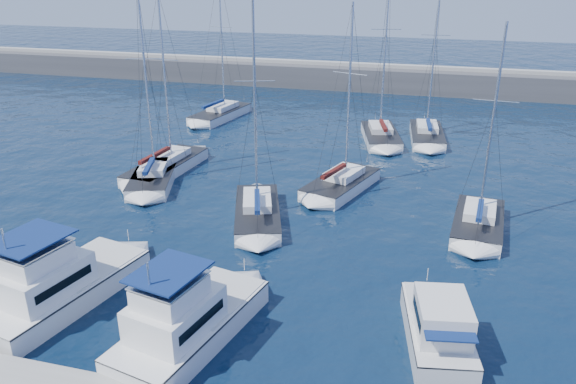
% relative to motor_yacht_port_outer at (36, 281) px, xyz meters
% --- Properties ---
extents(ground, '(220.00, 220.00, 0.00)m').
position_rel_motor_yacht_port_outer_xyz_m(ground, '(8.97, 4.85, -0.94)').
color(ground, black).
rests_on(ground, ground).
extents(breakwater, '(160.00, 6.00, 4.45)m').
position_rel_motor_yacht_port_outer_xyz_m(breakwater, '(8.97, 56.85, 0.11)').
color(breakwater, '#424244').
rests_on(breakwater, ground).
extents(motor_yacht_port_outer, '(4.23, 6.36, 3.20)m').
position_rel_motor_yacht_port_outer_xyz_m(motor_yacht_port_outer, '(0.00, 0.00, 0.00)').
color(motor_yacht_port_outer, silver).
rests_on(motor_yacht_port_outer, ground).
extents(motor_yacht_port_inner, '(5.69, 9.79, 4.69)m').
position_rel_motor_yacht_port_outer_xyz_m(motor_yacht_port_inner, '(1.46, -0.37, 0.19)').
color(motor_yacht_port_inner, silver).
rests_on(motor_yacht_port_inner, ground).
extents(motor_yacht_stbd_inner, '(5.18, 9.17, 4.69)m').
position_rel_motor_yacht_port_outer_xyz_m(motor_yacht_stbd_inner, '(9.23, -1.55, 0.19)').
color(motor_yacht_stbd_inner, silver).
rests_on(motor_yacht_stbd_inner, ground).
extents(motor_yacht_stbd_outer, '(3.74, 6.85, 3.20)m').
position_rel_motor_yacht_port_outer_xyz_m(motor_yacht_stbd_outer, '(20.40, 1.18, 0.00)').
color(motor_yacht_stbd_outer, silver).
rests_on(motor_yacht_stbd_outer, ground).
extents(sailboat_mid_a, '(5.21, 8.10, 15.55)m').
position_rel_motor_yacht_port_outer_xyz_m(sailboat_mid_a, '(-1.75, 16.32, -0.40)').
color(sailboat_mid_a, silver).
rests_on(sailboat_mid_a, ground).
extents(sailboat_mid_b, '(4.00, 9.33, 14.72)m').
position_rel_motor_yacht_port_outer_xyz_m(sailboat_mid_b, '(-2.00, 19.08, -0.43)').
color(sailboat_mid_b, silver).
rests_on(sailboat_mid_b, ground).
extents(sailboat_mid_c, '(5.37, 8.69, 14.97)m').
position_rel_motor_yacht_port_outer_xyz_m(sailboat_mid_c, '(8.25, 12.13, -0.42)').
color(sailboat_mid_c, silver).
rests_on(sailboat_mid_c, ground).
extents(sailboat_mid_d, '(5.37, 8.16, 14.18)m').
position_rel_motor_yacht_port_outer_xyz_m(sailboat_mid_d, '(12.85, 18.88, -0.42)').
color(sailboat_mid_d, silver).
rests_on(sailboat_mid_d, ground).
extents(sailboat_mid_e, '(3.75, 7.42, 13.54)m').
position_rel_motor_yacht_port_outer_xyz_m(sailboat_mid_e, '(22.75, 14.27, -0.43)').
color(sailboat_mid_e, silver).
rests_on(sailboat_mid_e, ground).
extents(sailboat_back_a, '(4.69, 9.25, 15.82)m').
position_rel_motor_yacht_port_outer_xyz_m(sailboat_back_a, '(-3.96, 36.58, -0.42)').
color(sailboat_back_a, silver).
rests_on(sailboat_back_a, ground).
extents(sailboat_back_b, '(4.95, 8.54, 16.98)m').
position_rel_motor_yacht_port_outer_xyz_m(sailboat_back_b, '(14.38, 32.54, -0.39)').
color(sailboat_back_b, silver).
rests_on(sailboat_back_b, ground).
extents(sailboat_back_c, '(3.84, 8.55, 16.03)m').
position_rel_motor_yacht_port_outer_xyz_m(sailboat_back_c, '(18.75, 34.07, -0.41)').
color(sailboat_back_c, silver).
rests_on(sailboat_back_c, ground).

